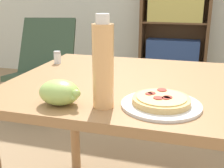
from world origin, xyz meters
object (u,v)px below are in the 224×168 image
salt_shaker (57,57)px  lounge_chair_near (45,80)px  grape_bunch (60,92)px  pizza_on_plate (161,102)px  bookshelf (174,28)px  drink_bottle (103,65)px

salt_shaker → lounge_chair_near: lounge_chair_near is taller
grape_bunch → lounge_chair_near: bearing=121.3°
grape_bunch → lounge_chair_near: (-1.00, 1.64, -0.52)m
pizza_on_plate → bookshelf: (-0.14, 2.65, -0.06)m
bookshelf → drink_bottle: bearing=-90.8°
pizza_on_plate → drink_bottle: 0.23m
bookshelf → pizza_on_plate: bearing=-86.9°
pizza_on_plate → drink_bottle: drink_bottle is taller
pizza_on_plate → drink_bottle: size_ratio=0.89×
grape_bunch → lounge_chair_near: lounge_chair_near is taller
salt_shaker → pizza_on_plate: bearing=-37.0°
grape_bunch → lounge_chair_near: 1.99m
drink_bottle → salt_shaker: size_ratio=4.53×
pizza_on_plate → grape_bunch: grape_bunch is taller
drink_bottle → bookshelf: 2.71m
grape_bunch → bookshelf: (0.19, 2.73, -0.08)m
lounge_chair_near → bookshelf: (1.19, 1.08, 0.44)m
grape_bunch → salt_shaker: bearing=117.3°
pizza_on_plate → salt_shaker: bearing=143.0°
pizza_on_plate → lounge_chair_near: (-1.33, 1.57, -0.50)m
salt_shaker → lounge_chair_near: 1.42m
salt_shaker → bookshelf: size_ratio=0.04×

